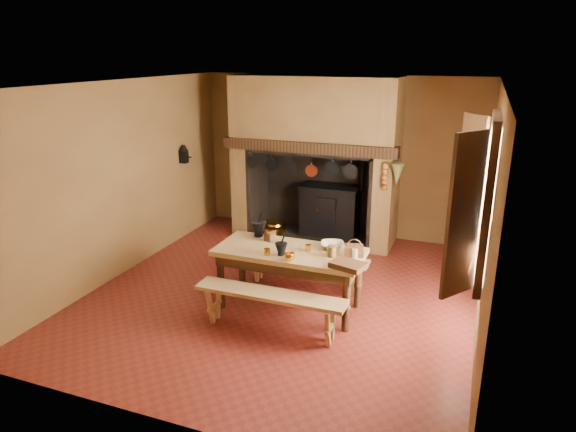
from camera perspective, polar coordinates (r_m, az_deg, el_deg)
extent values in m
plane|color=maroon|center=(7.13, -0.60, -8.61)|extent=(5.50, 5.50, 0.00)
plane|color=silver|center=(6.39, -0.68, 14.48)|extent=(5.50, 5.50, 0.00)
cube|color=olive|center=(9.17, 5.67, 6.61)|extent=(5.00, 0.02, 2.80)
cube|color=olive|center=(7.86, -17.92, 3.92)|extent=(0.02, 5.50, 2.80)
cube|color=olive|center=(6.20, 21.42, -0.06)|extent=(0.02, 5.50, 2.80)
cube|color=olive|center=(4.33, -14.09, -6.95)|extent=(5.00, 0.02, 2.80)
cube|color=olive|center=(9.28, -4.41, 6.77)|extent=(0.30, 0.90, 2.80)
cube|color=olive|center=(8.54, 11.05, 5.53)|extent=(0.30, 0.90, 2.80)
cube|color=olive|center=(8.70, 3.09, 11.40)|extent=(2.20, 0.90, 1.20)
cube|color=black|center=(8.40, 2.19, 7.66)|extent=(2.95, 0.22, 0.18)
cube|color=black|center=(9.36, 3.73, 3.11)|extent=(2.20, 0.06, 1.60)
cube|color=black|center=(9.21, 2.86, -2.27)|extent=(2.20, 0.90, 0.02)
cube|color=black|center=(9.14, 4.69, 0.44)|extent=(1.00, 0.50, 0.90)
cube|color=black|center=(8.99, 4.73, 3.26)|extent=(1.04, 0.54, 0.04)
cube|color=black|center=(8.87, 4.23, 0.59)|extent=(0.35, 0.02, 0.45)
cylinder|color=black|center=(8.80, 8.27, 5.03)|extent=(0.10, 0.10, 0.70)
cylinder|color=gold|center=(8.89, 3.27, 0.65)|extent=(0.03, 0.03, 0.03)
cylinder|color=gold|center=(8.81, 5.13, 0.45)|extent=(0.03, 0.03, 0.03)
cylinder|color=gold|center=(9.42, -1.47, -1.20)|extent=(0.40, 0.40, 0.20)
cylinder|color=gold|center=(9.19, -1.77, -1.77)|extent=(0.34, 0.34, 0.18)
cube|color=black|center=(9.59, -2.35, -0.99)|extent=(0.18, 0.18, 0.16)
cone|color=brown|center=(8.02, 12.01, 4.52)|extent=(0.20, 0.20, 0.35)
cube|color=white|center=(5.74, 21.54, 1.67)|extent=(0.02, 1.00, 1.60)
cube|color=#3E2313|center=(5.58, 22.21, 10.01)|extent=(0.08, 1.16, 0.08)
cube|color=#3E2313|center=(6.01, 20.34, -6.02)|extent=(0.08, 1.16, 0.08)
cube|color=#3E2313|center=(5.08, 18.94, -0.04)|extent=(0.29, 0.39, 1.60)
cube|color=#3E2313|center=(6.39, 19.50, 3.47)|extent=(0.29, 0.39, 1.60)
cube|color=black|center=(9.03, -11.49, 6.49)|extent=(0.12, 0.12, 0.22)
cone|color=black|center=(9.01, -11.55, 7.42)|extent=(0.16, 0.16, 0.10)
cylinder|color=black|center=(8.99, -11.00, 6.46)|extent=(0.12, 0.02, 0.02)
cube|color=tan|center=(6.45, 0.18, -4.01)|extent=(1.86, 0.82, 0.06)
cube|color=#3E2313|center=(6.49, 0.18, -4.85)|extent=(1.73, 0.70, 0.14)
cylinder|color=#3E2313|center=(6.67, -7.47, -7.17)|extent=(0.09, 0.09, 0.74)
cylinder|color=#3E2313|center=(6.13, 6.48, -9.50)|extent=(0.09, 0.09, 0.74)
cylinder|color=#3E2313|center=(7.17, -5.15, -5.24)|extent=(0.09, 0.09, 0.74)
cylinder|color=#3E2313|center=(6.67, 7.82, -7.18)|extent=(0.09, 0.09, 0.74)
cube|color=tan|center=(6.02, -2.04, -8.70)|extent=(1.81, 0.32, 0.05)
cube|color=tan|center=(7.11, 1.96, -4.49)|extent=(1.76, 0.31, 0.04)
cylinder|color=black|center=(6.90, -3.28, -2.12)|extent=(0.12, 0.12, 0.04)
cone|color=black|center=(6.87, -3.29, -1.31)|extent=(0.21, 0.21, 0.17)
cylinder|color=black|center=(6.81, -3.13, -0.18)|extent=(0.08, 0.04, 0.17)
cylinder|color=black|center=(6.27, -0.76, -4.25)|extent=(0.09, 0.09, 0.03)
cone|color=black|center=(6.24, -0.76, -3.59)|extent=(0.15, 0.15, 0.13)
cylinder|color=black|center=(6.20, -0.61, -2.69)|extent=(0.06, 0.02, 0.12)
cube|color=#3E2313|center=(6.73, -2.07, -2.32)|extent=(0.13, 0.13, 0.11)
cylinder|color=gold|center=(6.70, -2.08, -1.78)|extent=(0.08, 0.08, 0.03)
cylinder|color=black|center=(6.68, -1.72, -1.57)|extent=(0.09, 0.04, 0.03)
cylinder|color=gold|center=(6.26, -2.35, -4.01)|extent=(0.08, 0.08, 0.09)
cylinder|color=gold|center=(6.39, 2.27, -3.56)|extent=(0.09, 0.09, 0.08)
imported|color=#BCB991|center=(6.51, 4.94, -3.26)|extent=(0.36, 0.36, 0.07)
cylinder|color=brown|center=(6.23, 4.88, -3.92)|extent=(0.13, 0.13, 0.14)
cylinder|color=beige|center=(6.22, 7.43, -4.12)|extent=(0.08, 0.08, 0.12)
cube|color=#462515|center=(6.29, 7.33, -3.84)|extent=(0.26, 0.22, 0.13)
torus|color=#462515|center=(6.27, 7.36, -3.29)|extent=(0.18, 0.06, 0.18)
cube|color=#3E2313|center=(5.95, 6.71, -5.44)|extent=(0.44, 0.37, 0.07)
imported|color=gold|center=(6.10, 0.16, -4.56)|extent=(0.15, 0.15, 0.10)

